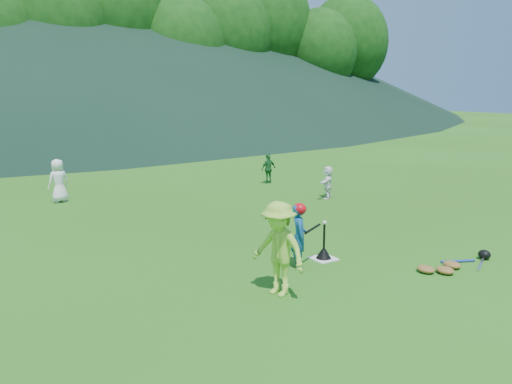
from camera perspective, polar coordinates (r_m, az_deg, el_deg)
ground at (r=9.92m, az=7.72°, el=-7.59°), size 120.00×120.00×0.00m
home_plate at (r=9.91m, az=7.72°, el=-7.54°), size 0.45×0.45×0.02m
baseball at (r=9.70m, az=7.84°, el=-3.47°), size 0.08×0.08×0.08m
batter_child at (r=9.25m, az=4.95°, el=-5.06°), size 0.46×0.52×1.20m
adult_coach at (r=7.98m, az=2.60°, el=-6.51°), size 0.83×1.11×1.54m
fielder_a at (r=15.65m, az=-21.65°, el=1.20°), size 0.72×0.58×1.27m
fielder_c at (r=17.52m, az=1.43°, el=2.68°), size 0.63×0.32×1.04m
fielder_d at (r=15.24m, az=8.20°, el=1.11°), size 0.90×0.78×0.98m
batting_tee at (r=9.88m, az=7.74°, el=-6.89°), size 0.30×0.30×0.68m
batter_gear at (r=9.14m, az=5.13°, el=-2.12°), size 0.71×0.32×0.56m
equipment_pile at (r=10.02m, az=21.55°, el=-7.74°), size 1.80×0.71×0.19m
outfield_fence at (r=35.78m, az=-22.28°, el=6.71°), size 70.07×0.08×1.33m
tree_line at (r=41.77m, az=-24.28°, el=17.49°), size 70.04×11.40×14.82m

